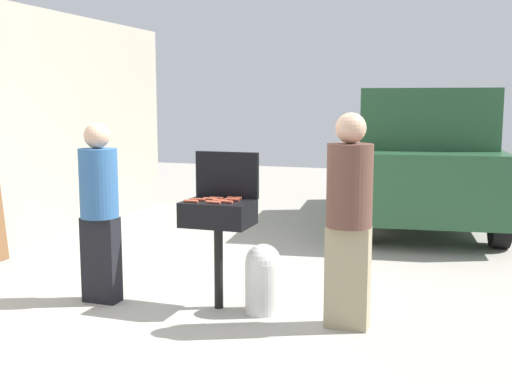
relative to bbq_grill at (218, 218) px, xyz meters
name	(u,v)px	position (x,y,z in m)	size (l,w,h in m)	color
ground_plane	(203,305)	(-0.16, 0.01, -0.83)	(24.00, 24.00, 0.00)	#9E998E
bbq_grill	(218,218)	(0.00, 0.00, 0.00)	(0.60, 0.44, 0.98)	black
grill_lid_open	(227,175)	(0.00, 0.22, 0.36)	(0.60, 0.05, 0.42)	black
hot_dog_0	(191,201)	(-0.19, -0.15, 0.16)	(0.03, 0.03, 0.13)	#C6593D
hot_dog_1	(232,200)	(0.12, 0.04, 0.16)	(0.03, 0.03, 0.13)	#AD4228
hot_dog_2	(226,202)	(0.11, -0.08, 0.16)	(0.03, 0.03, 0.13)	#B74C33
hot_dog_3	(213,202)	(0.01, -0.14, 0.16)	(0.03, 0.03, 0.13)	#C6593D
hot_dog_4	(217,198)	(-0.04, 0.07, 0.16)	(0.03, 0.03, 0.13)	#B74C33
hot_dog_5	(198,200)	(-0.17, -0.05, 0.16)	(0.03, 0.03, 0.13)	#AD4228
hot_dog_6	(210,199)	(-0.08, 0.01, 0.16)	(0.03, 0.03, 0.13)	#B74C33
hot_dog_7	(234,198)	(0.11, 0.13, 0.16)	(0.03, 0.03, 0.13)	#B74C33
hot_dog_8	(220,201)	(0.04, -0.05, 0.16)	(0.03, 0.03, 0.13)	#B74C33
propane_tank	(263,277)	(0.42, 0.01, -0.51)	(0.32, 0.32, 0.62)	silver
person_left	(99,206)	(-1.10, -0.18, 0.07)	(0.35, 0.35, 1.66)	black
person_right	(349,213)	(1.19, -0.11, 0.13)	(0.37, 0.37, 1.77)	gray
parked_minivan	(423,156)	(1.41, 4.70, 0.19)	(2.46, 4.60, 2.02)	#234C2D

